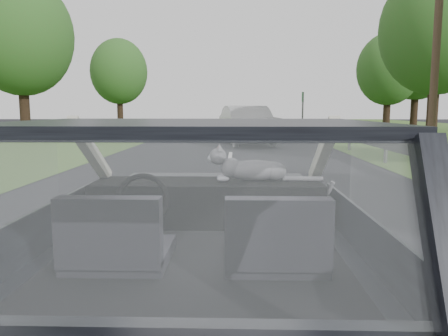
# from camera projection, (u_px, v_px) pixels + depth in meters

# --- Properties ---
(subject_car) EXTENTS (1.80, 4.00, 1.45)m
(subject_car) POSITION_uv_depth(u_px,v_px,m) (200.00, 247.00, 2.47)
(subject_car) COLOR black
(subject_car) RESTS_ON ground
(dashboard) EXTENTS (1.58, 0.45, 0.30)m
(dashboard) POSITION_uv_depth(u_px,v_px,m) (208.00, 202.00, 3.08)
(dashboard) COLOR black
(dashboard) RESTS_ON subject_car
(driver_seat) EXTENTS (0.50, 0.72, 0.42)m
(driver_seat) POSITION_uv_depth(u_px,v_px,m) (115.00, 234.00, 2.18)
(driver_seat) COLOR black
(driver_seat) RESTS_ON subject_car
(passenger_seat) EXTENTS (0.50, 0.72, 0.42)m
(passenger_seat) POSITION_uv_depth(u_px,v_px,m) (276.00, 235.00, 2.15)
(passenger_seat) COLOR black
(passenger_seat) RESTS_ON subject_car
(steering_wheel) EXTENTS (0.36, 0.36, 0.04)m
(steering_wheel) POSITION_uv_depth(u_px,v_px,m) (142.00, 201.00, 2.79)
(steering_wheel) COLOR black
(steering_wheel) RESTS_ON dashboard
(cat) EXTENTS (0.58, 0.20, 0.26)m
(cat) POSITION_uv_depth(u_px,v_px,m) (255.00, 169.00, 3.06)
(cat) COLOR gray
(cat) RESTS_ON dashboard
(guardrail) EXTENTS (0.05, 90.00, 0.32)m
(guardrail) POSITION_uv_depth(u_px,v_px,m) (382.00, 143.00, 12.28)
(guardrail) COLOR gray
(guardrail) RESTS_ON ground
(other_car) EXTENTS (2.92, 5.41, 1.69)m
(other_car) POSITION_uv_depth(u_px,v_px,m) (247.00, 125.00, 19.08)
(other_car) COLOR #B5B6B8
(other_car) RESTS_ON ground
(highway_sign) EXTENTS (0.36, 1.07, 2.69)m
(highway_sign) POSITION_uv_depth(u_px,v_px,m) (303.00, 112.00, 29.48)
(highway_sign) COLOR #195025
(highway_sign) RESTS_ON ground
(utility_pole) EXTENTS (0.29, 0.29, 7.24)m
(utility_pole) POSITION_uv_depth(u_px,v_px,m) (437.00, 40.00, 13.34)
(utility_pole) COLOR brown
(utility_pole) RESTS_ON ground
(tree_1) EXTENTS (6.09, 6.09, 8.17)m
(tree_1) POSITION_uv_depth(u_px,v_px,m) (436.00, 56.00, 21.00)
(tree_1) COLOR #295E20
(tree_1) RESTS_ON ground
(tree_2) EXTENTS (5.77, 5.77, 6.72)m
(tree_2) POSITION_uv_depth(u_px,v_px,m) (388.00, 84.00, 31.01)
(tree_2) COLOR #295E20
(tree_2) RESTS_ON ground
(tree_3) EXTENTS (5.98, 5.98, 8.24)m
(tree_3) POSITION_uv_depth(u_px,v_px,m) (416.00, 74.00, 32.37)
(tree_3) COLOR #295E20
(tree_3) RESTS_ON ground
(tree_5) EXTENTS (5.95, 5.95, 8.27)m
(tree_5) POSITION_uv_depth(u_px,v_px,m) (22.00, 60.00, 23.12)
(tree_5) COLOR #295E20
(tree_5) RESTS_ON ground
(tree_6) EXTENTS (5.71, 5.71, 7.37)m
(tree_6) POSITION_uv_depth(u_px,v_px,m) (119.00, 85.00, 37.75)
(tree_6) COLOR #295E20
(tree_6) RESTS_ON ground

